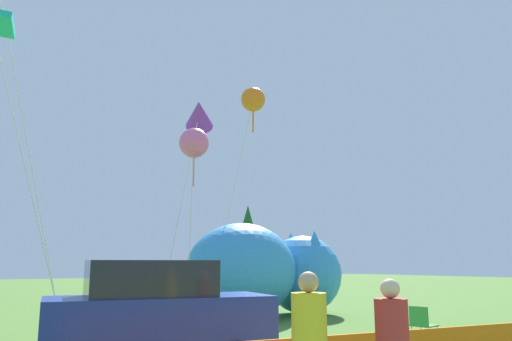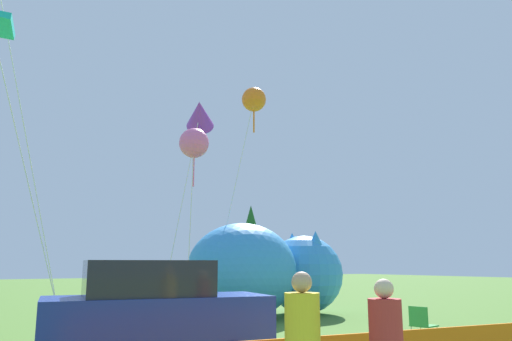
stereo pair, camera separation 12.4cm
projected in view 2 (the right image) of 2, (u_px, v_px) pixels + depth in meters
The scene contains 7 objects.
parked_car at pixel (155, 316), 9.12m from camera, with size 4.28×2.42×1.96m.
folding_chair at pixel (422, 322), 11.97m from camera, with size 0.60×0.60×0.89m.
inflatable_cat at pixel (265, 274), 18.02m from camera, with size 6.79×3.82×3.30m.
kite_purple_delta at pixel (200, 114), 17.92m from camera, with size 2.32×1.77×7.91m.
kite_pink_octopus at pixel (194, 144), 14.74m from camera, with size 0.94×1.19×5.85m.
kite_orange_flower at pixel (254, 100), 19.04m from camera, with size 2.31×0.93×8.53m.
horizon_tree_west at pixel (251, 235), 50.11m from camera, with size 3.23×3.23×7.72m.
Camera 2 is at (-7.15, -8.16, 1.90)m, focal length 35.00 mm.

